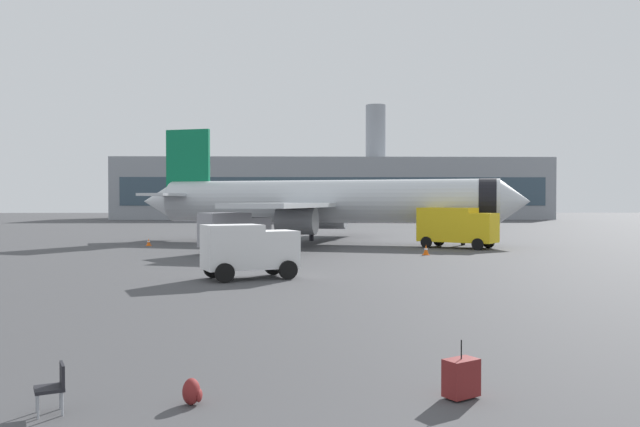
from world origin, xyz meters
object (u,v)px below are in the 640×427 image
Objects in this scene: safety_cone_far at (209,246)px; traveller_backpack at (192,392)px; fuel_truck at (456,226)px; safety_cone_near at (149,242)px; rolling_suitcase at (461,378)px; service_truck at (234,231)px; safety_cone_mid at (204,237)px; safety_cone_outer at (426,250)px; gate_chair at (54,385)px; airplane_at_gate at (323,202)px; cargo_van at (249,248)px.

traveller_backpack is at bearing -81.78° from safety_cone_far.
fuel_truck reaches higher than safety_cone_near.
safety_cone_far is at bearing 105.77° from rolling_suitcase.
fuel_truck is (17.04, 4.91, 0.16)m from service_truck.
service_truck is 6.17× the size of safety_cone_mid.
fuel_truck reaches higher than safety_cone_mid.
rolling_suitcase is (16.01, -41.23, 0.09)m from safety_cone_near.
fuel_truck is 7.54× the size of safety_cone_mid.
service_truck is 33.63m from traveller_backpack.
safety_cone_far is 37.78m from rolling_suitcase.
safety_cone_mid is 1.35× the size of safety_cone_far.
safety_cone_far reaches higher than traveller_backpack.
service_truck is 17.73m from fuel_truck.
service_truck is 13.53m from safety_cone_outer.
traveller_backpack is 0.56× the size of gate_chair.
airplane_at_gate is at bearing 117.02° from safety_cone_outer.
safety_cone_near is at bearing 155.80° from safety_cone_outer.
safety_cone_near is (-25.03, 3.12, -1.47)m from fuel_truck.
safety_cone_far is at bearing 94.59° from gate_chair.
fuel_truck reaches higher than traveller_backpack.
safety_cone_outer is (15.63, -4.73, 0.05)m from safety_cone_far.
cargo_van is 10.06× the size of traveller_backpack.
safety_cone_far is at bearing 104.53° from cargo_van.
airplane_at_gate is at bearing 85.43° from traveller_backpack.
airplane_at_gate is 73.21× the size of traveller_backpack.
airplane_at_gate is at bearing 13.83° from safety_cone_near.
safety_cone_far is 0.56× the size of rolling_suitcase.
rolling_suitcase is at bearing -74.23° from safety_cone_far.
safety_cone_far is 16.33m from safety_cone_outer.
fuel_truck is at bearing -7.10° from safety_cone_near.
gate_chair is at bearing -111.40° from safety_cone_outer.
cargo_van reaches higher than safety_cone_mid.
gate_chair is at bearing -83.94° from safety_cone_mid.
safety_cone_near is (-10.37, 22.74, -1.15)m from cargo_van.
service_truck reaches higher than traveller_backpack.
traveller_backpack is (11.03, -41.49, -0.07)m from safety_cone_near.
traveller_backpack is (5.29, -36.62, -0.07)m from safety_cone_far.
safety_cone_outer is at bearing 68.60° from gate_chair.
cargo_van is (2.38, -14.72, -0.16)m from service_truck.
cargo_van is 18.80m from traveller_backpack.
traveller_backpack is at bearing -87.98° from cargo_van.
cargo_van is 7.98× the size of safety_cone_near.
service_truck is 8.33× the size of safety_cone_far.
fuel_truck is (10.40, -6.72, -1.88)m from airplane_at_gate.
cargo_van is at bearing -75.47° from safety_cone_far.
service_truck is at bearing -45.12° from safety_cone_near.
service_truck is at bearing 103.57° from rolling_suitcase.
rolling_suitcase reaches higher than gate_chair.
service_truck reaches higher than gate_chair.
service_truck reaches higher than safety_cone_near.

